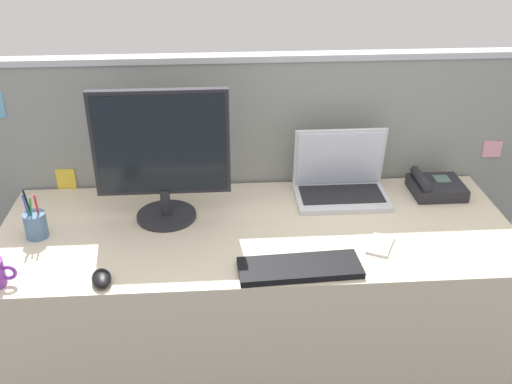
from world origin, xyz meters
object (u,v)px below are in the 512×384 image
(desk_phone, at_px, (435,187))
(pen_cup, at_px, (36,225))
(cell_phone_white_slab, at_px, (380,245))
(computer_mouse_right_hand, at_px, (101,278))
(desktop_monitor, at_px, (162,152))
(keyboard_main, at_px, (300,268))
(laptop, at_px, (341,179))

(desk_phone, height_order, pen_cup, pen_cup)
(pen_cup, height_order, cell_phone_white_slab, pen_cup)
(computer_mouse_right_hand, relative_size, pen_cup, 0.55)
(pen_cup, bearing_deg, desktop_monitor, 13.91)
(cell_phone_white_slab, bearing_deg, computer_mouse_right_hand, -144.15)
(keyboard_main, bearing_deg, desk_phone, 35.72)
(laptop, height_order, pen_cup, laptop)
(keyboard_main, bearing_deg, cell_phone_white_slab, 19.69)
(laptop, distance_m, keyboard_main, 0.55)
(keyboard_main, distance_m, computer_mouse_right_hand, 0.63)
(computer_mouse_right_hand, bearing_deg, cell_phone_white_slab, -4.83)
(desktop_monitor, bearing_deg, cell_phone_white_slab, -18.88)
(desk_phone, bearing_deg, pen_cup, -171.61)
(laptop, bearing_deg, keyboard_main, -114.45)
(laptop, xyz_separation_m, computer_mouse_right_hand, (-0.85, -0.52, -0.06))
(computer_mouse_right_hand, bearing_deg, desk_phone, 8.73)
(laptop, relative_size, keyboard_main, 0.91)
(keyboard_main, xyz_separation_m, pen_cup, (-0.90, 0.27, 0.04))
(computer_mouse_right_hand, bearing_deg, keyboard_main, -11.90)
(desktop_monitor, height_order, desk_phone, desktop_monitor)
(desk_phone, distance_m, cell_phone_white_slab, 0.48)
(laptop, relative_size, desk_phone, 1.80)
(laptop, xyz_separation_m, desk_phone, (0.38, -0.01, -0.04))
(laptop, distance_m, pen_cup, 1.15)
(laptop, relative_size, pen_cup, 2.00)
(cell_phone_white_slab, bearing_deg, desk_phone, 76.34)
(desk_phone, bearing_deg, cell_phone_white_slab, -130.63)
(keyboard_main, relative_size, computer_mouse_right_hand, 3.96)
(desktop_monitor, xyz_separation_m, computer_mouse_right_hand, (-0.18, -0.40, -0.25))
(desk_phone, height_order, computer_mouse_right_hand, desk_phone)
(desktop_monitor, distance_m, keyboard_main, 0.64)
(computer_mouse_right_hand, height_order, cell_phone_white_slab, computer_mouse_right_hand)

